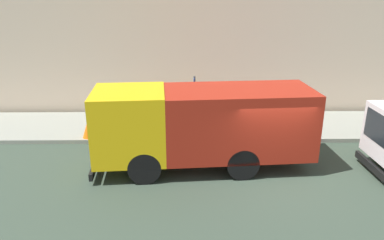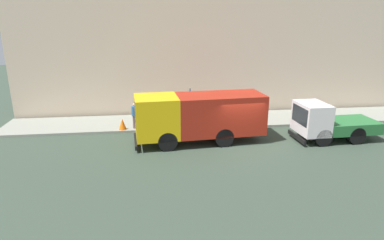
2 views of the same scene
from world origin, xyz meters
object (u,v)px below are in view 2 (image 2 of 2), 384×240
object	(u,v)px
pedestrian_walking	(135,115)
small_flatbed_truck	(328,122)
large_utility_truck	(199,115)
traffic_cone_orange	(122,124)
street_sign_post	(190,104)

from	to	relation	value
pedestrian_walking	small_flatbed_truck	bearing A→B (deg)	-59.46
large_utility_truck	traffic_cone_orange	distance (m)	5.35
pedestrian_walking	street_sign_post	size ratio (longest dim) A/B	0.66
traffic_cone_orange	large_utility_truck	bearing A→B (deg)	-117.33
large_utility_truck	pedestrian_walking	bearing A→B (deg)	51.99
small_flatbed_truck	pedestrian_walking	xyz separation A→B (m)	(3.13, 11.50, -0.05)
small_flatbed_truck	pedestrian_walking	bearing A→B (deg)	72.73
small_flatbed_truck	traffic_cone_orange	distance (m)	12.67
pedestrian_walking	street_sign_post	distance (m)	3.66
large_utility_truck	pedestrian_walking	xyz separation A→B (m)	(2.56, 3.84, -0.60)
traffic_cone_orange	street_sign_post	distance (m)	4.56
traffic_cone_orange	pedestrian_walking	bearing A→B (deg)	-78.91
pedestrian_walking	street_sign_post	world-z (taller)	street_sign_post
large_utility_truck	small_flatbed_truck	size ratio (longest dim) A/B	1.54
small_flatbed_truck	street_sign_post	xyz separation A→B (m)	(3.12, 7.89, 0.58)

